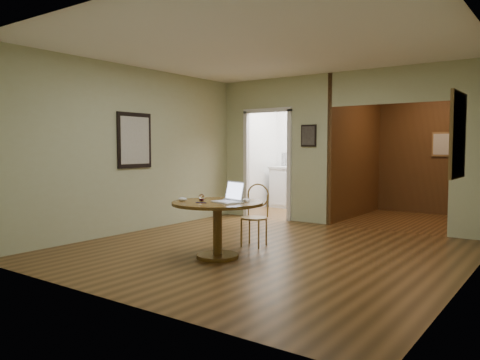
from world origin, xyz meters
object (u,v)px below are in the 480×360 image
Objects in this scene: chair at (256,211)px; closed_laptop at (236,200)px; dining_table at (217,216)px; open_laptop at (231,197)px.

chair is 0.80m from closed_laptop.
chair reaches higher than dining_table.
dining_table is 2.69× the size of open_laptop.
chair is 2.58× the size of closed_laptop.
open_laptop is (0.17, 0.05, 0.25)m from dining_table.
dining_table is 3.35× the size of closed_laptop.
open_laptop reaches higher than chair.
dining_table is 0.91m from chair.
open_laptop is 0.13m from closed_laptop.
chair is at bearing 121.28° from open_laptop.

